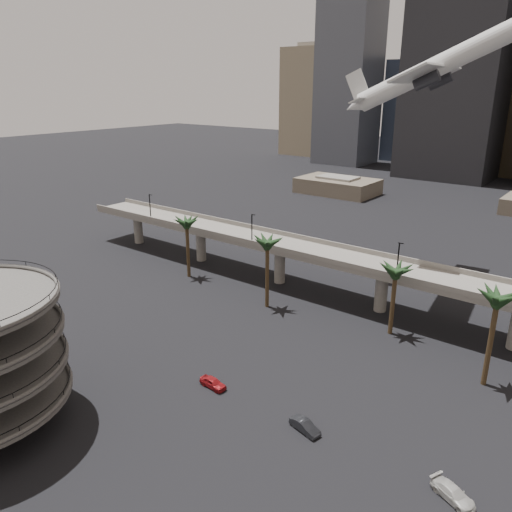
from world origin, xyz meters
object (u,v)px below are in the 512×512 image
Objects in this scene: overpass at (328,259)px; car_c at (453,493)px; airborne_jet at (432,70)px; car_a at (213,383)px; car_b at (305,426)px.

car_c is (35.02, -35.70, -6.66)m from overpass.
airborne_jet reaches higher than car_c.
airborne_jet is 67.85m from car_a.
car_a is 0.99× the size of car_b.
airborne_jet reaches higher than overpass.
overpass is at bearing 9.28° from car_a.
overpass is 32.22× the size of car_a.
overpass is 3.85× the size of airborne_jet.
overpass is 39.33m from airborne_jet.
car_c reaches higher than car_b.
car_a is 0.86× the size of car_c.
car_a is at bearing 103.10° from car_b.
car_a is 14.48m from car_b.
airborne_jet is at bearing 48.86° from car_c.
overpass reaches higher than car_c.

